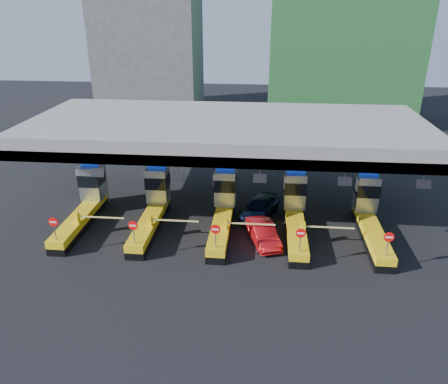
{
  "coord_description": "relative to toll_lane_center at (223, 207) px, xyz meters",
  "views": [
    {
      "loc": [
        2.66,
        -27.3,
        14.5
      ],
      "look_at": [
        0.07,
        0.0,
        2.67
      ],
      "focal_mm": 35.0,
      "sensor_mm": 36.0,
      "label": 1
    }
  ],
  "objects": [
    {
      "name": "van",
      "position": [
        2.54,
        1.5,
        -0.63
      ],
      "size": [
        3.26,
        4.87,
        1.54
      ],
      "primitive_type": "imported",
      "rotation": [
        0.0,
        0.0,
        -0.35
      ],
      "color": "black",
      "rests_on": "ground"
    },
    {
      "name": "toll_lane_right",
      "position": [
        5.0,
        0.0,
        0.0
      ],
      "size": [
        4.43,
        8.0,
        4.16
      ],
      "color": "black",
      "rests_on": "ground"
    },
    {
      "name": "bg_building_scaffold",
      "position": [
        12.0,
        31.72,
        12.6
      ],
      "size": [
        18.0,
        12.0,
        28.0
      ],
      "primitive_type": "cube",
      "color": "#1E5926",
      "rests_on": "ground"
    },
    {
      "name": "toll_lane_center",
      "position": [
        0.0,
        0.0,
        0.0
      ],
      "size": [
        4.43,
        8.0,
        4.16
      ],
      "color": "black",
      "rests_on": "ground"
    },
    {
      "name": "toll_canopy",
      "position": [
        -0.0,
        2.59,
        4.74
      ],
      "size": [
        28.0,
        12.09,
        7.0
      ],
      "color": "slate",
      "rests_on": "ground"
    },
    {
      "name": "ground",
      "position": [
        -0.0,
        -0.28,
        -1.4
      ],
      "size": [
        120.0,
        120.0,
        0.0
      ],
      "primitive_type": "plane",
      "color": "black",
      "rests_on": "ground"
    },
    {
      "name": "toll_lane_far_left",
      "position": [
        -10.0,
        0.0,
        0.0
      ],
      "size": [
        4.43,
        8.0,
        4.16
      ],
      "color": "black",
      "rests_on": "ground"
    },
    {
      "name": "toll_lane_left",
      "position": [
        -5.0,
        0.0,
        0.0
      ],
      "size": [
        4.43,
        8.0,
        4.16
      ],
      "color": "black",
      "rests_on": "ground"
    },
    {
      "name": "toll_lane_far_right",
      "position": [
        10.0,
        0.0,
        0.0
      ],
      "size": [
        4.43,
        8.0,
        4.16
      ],
      "color": "black",
      "rests_on": "ground"
    },
    {
      "name": "red_car",
      "position": [
        2.83,
        -2.23,
        -0.73
      ],
      "size": [
        2.57,
        4.3,
        1.34
      ],
      "primitive_type": "imported",
      "rotation": [
        0.0,
        0.0,
        0.3
      ],
      "color": "#AE0D0F",
      "rests_on": "ground"
    },
    {
      "name": "bg_building_concrete",
      "position": [
        -14.0,
        35.72,
        7.6
      ],
      "size": [
        14.0,
        10.0,
        18.0
      ],
      "primitive_type": "cube",
      "color": "#4C4C49",
      "rests_on": "ground"
    }
  ]
}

